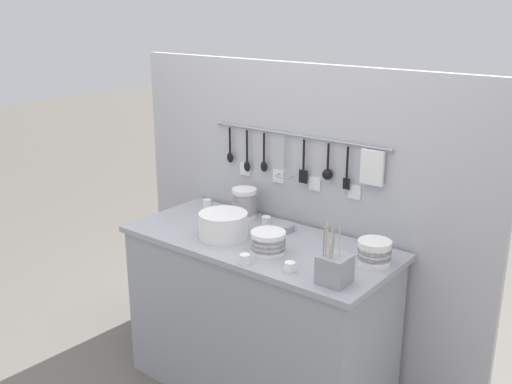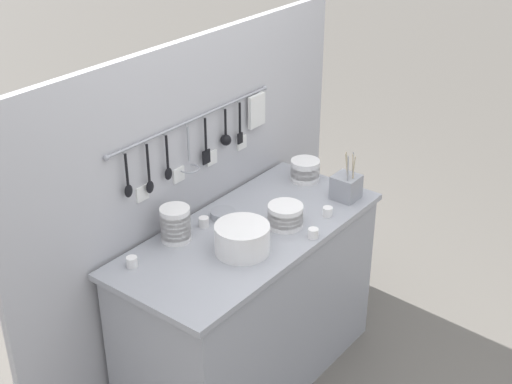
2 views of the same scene
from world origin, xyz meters
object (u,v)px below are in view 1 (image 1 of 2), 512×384
object	(u,v)px
bowl_stack_back_corner	(374,252)
steel_mixing_bowl	(283,227)
cup_edge_far	(207,203)
cutlery_caddy	(334,269)
cup_back_left	(268,231)
bowl_stack_wide_centre	(244,203)
cup_front_left	(245,259)
cup_by_caddy	(266,220)
cup_mid_row	(290,267)
plate_stack	(223,225)
bowl_stack_tall_left	(268,242)

from	to	relation	value
bowl_stack_back_corner	steel_mixing_bowl	distance (m)	0.59
bowl_stack_back_corner	cup_edge_far	world-z (taller)	bowl_stack_back_corner
cutlery_caddy	cup_back_left	xyz separation A→B (m)	(-0.56, 0.27, -0.04)
bowl_stack_wide_centre	cup_front_left	world-z (taller)	bowl_stack_wide_centre
steel_mixing_bowl	cup_edge_far	world-z (taller)	cup_edge_far
cup_back_left	cup_by_caddy	bearing A→B (deg)	129.58
steel_mixing_bowl	cup_back_left	distance (m)	0.10
steel_mixing_bowl	cup_mid_row	distance (m)	0.51
bowl_stack_back_corner	cup_by_caddy	size ratio (longest dim) A/B	3.16
cup_mid_row	plate_stack	bearing A→B (deg)	165.79
steel_mixing_bowl	cup_edge_far	bearing A→B (deg)	176.61
steel_mixing_bowl	cup_edge_far	xyz separation A→B (m)	(-0.57, 0.03, 0.01)
cup_back_left	bowl_stack_back_corner	bearing A→B (deg)	1.32
plate_stack	cup_edge_far	distance (m)	0.49
cup_by_caddy	steel_mixing_bowl	bearing A→B (deg)	-7.37
bowl_stack_back_corner	cup_edge_far	bearing A→B (deg)	173.95
plate_stack	cup_mid_row	size ratio (longest dim) A/B	5.08
bowl_stack_tall_left	cup_edge_far	bearing A→B (deg)	155.02
bowl_stack_tall_left	cup_mid_row	world-z (taller)	bowl_stack_tall_left
bowl_stack_back_corner	cup_back_left	size ratio (longest dim) A/B	3.16
plate_stack	cup_front_left	size ratio (longest dim) A/B	5.08
cup_edge_far	steel_mixing_bowl	bearing A→B (deg)	-3.39
cutlery_caddy	cup_back_left	bearing A→B (deg)	154.50
cup_by_caddy	plate_stack	bearing A→B (deg)	-102.14
bowl_stack_back_corner	cup_front_left	xyz separation A→B (m)	(-0.47, -0.36, -0.03)
bowl_stack_back_corner	cup_edge_far	size ratio (longest dim) A/B	3.16
steel_mixing_bowl	cup_front_left	world-z (taller)	cup_front_left
plate_stack	cup_by_caddy	size ratio (longest dim) A/B	5.08
cup_edge_far	cup_mid_row	bearing A→B (deg)	-25.67
bowl_stack_tall_left	cup_back_left	distance (m)	0.24
bowl_stack_back_corner	bowl_stack_wide_centre	bearing A→B (deg)	171.91
bowl_stack_wide_centre	bowl_stack_tall_left	bearing A→B (deg)	-38.20
cup_front_left	cup_edge_far	xyz separation A→B (m)	(-0.68, 0.49, 0.00)
bowl_stack_back_corner	plate_stack	distance (m)	0.78
steel_mixing_bowl	cup_by_caddy	bearing A→B (deg)	172.63
bowl_stack_wide_centre	steel_mixing_bowl	size ratio (longest dim) A/B	1.35
bowl_stack_wide_centre	cup_mid_row	size ratio (longest dim) A/B	3.38
bowl_stack_back_corner	cutlery_caddy	xyz separation A→B (m)	(-0.04, -0.28, 0.01)
plate_stack	bowl_stack_back_corner	bearing A→B (deg)	13.28
bowl_stack_wide_centre	bowl_stack_tall_left	xyz separation A→B (m)	(0.41, -0.32, -0.03)
cup_edge_far	bowl_stack_back_corner	bearing A→B (deg)	-6.05
cutlery_caddy	bowl_stack_wide_centre	bearing A→B (deg)	153.92
plate_stack	cup_by_caddy	world-z (taller)	plate_stack
cup_mid_row	cup_by_caddy	xyz separation A→B (m)	(-0.44, 0.41, 0.00)
bowl_stack_wide_centre	cutlery_caddy	size ratio (longest dim) A/B	0.61
plate_stack	cup_edge_far	size ratio (longest dim) A/B	5.08
bowl_stack_wide_centre	steel_mixing_bowl	world-z (taller)	bowl_stack_wide_centre
cutlery_caddy	cup_front_left	world-z (taller)	cutlery_caddy
cup_back_left	cup_front_left	bearing A→B (deg)	-69.08
bowl_stack_tall_left	cup_back_left	bearing A→B (deg)	127.76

